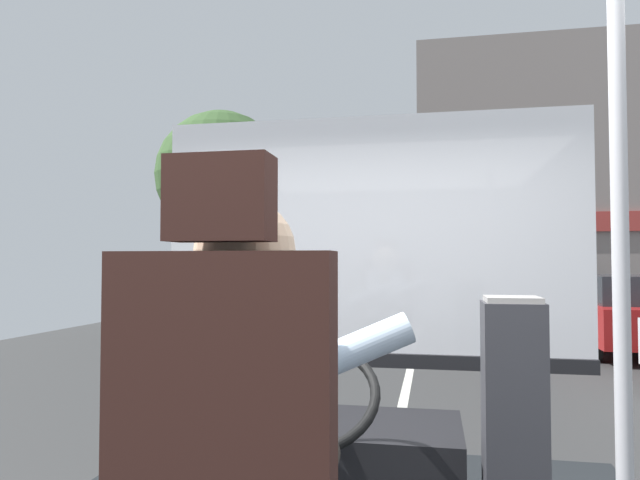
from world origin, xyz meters
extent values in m
cube|color=#353535|center=(0.00, 8.80, -0.03)|extent=(18.00, 44.00, 0.05)
cube|color=silver|center=(0.00, 8.80, 0.00)|extent=(0.12, 39.60, 0.00)
cube|color=#381E19|center=(-0.06, -0.63, 1.42)|extent=(0.48, 0.10, 0.66)
cube|color=#381E19|center=(-0.06, -0.63, 1.86)|extent=(0.22, 0.10, 0.18)
cylinder|color=#332D28|center=(-0.15, -0.30, 1.16)|extent=(0.15, 0.47, 0.15)
cylinder|color=silver|center=(-0.06, -0.47, 1.36)|extent=(0.37, 0.37, 0.56)
cube|color=#B2842D|center=(-0.06, -0.28, 1.43)|extent=(0.06, 0.01, 0.35)
sphere|color=beige|center=(-0.06, -0.47, 1.75)|extent=(0.24, 0.24, 0.24)
cylinder|color=silver|center=(0.04, -0.21, 1.43)|extent=(0.58, 0.23, 0.30)
cylinder|color=silver|center=(-0.17, -0.21, 1.43)|extent=(0.58, 0.23, 0.30)
cube|color=black|center=(-0.06, 0.69, 0.84)|extent=(1.10, 0.56, 0.40)
cylinder|color=black|center=(-0.06, 0.31, 1.11)|extent=(0.07, 0.26, 0.33)
torus|color=black|center=(-0.06, 0.21, 1.26)|extent=(0.51, 0.44, 0.32)
cylinder|color=black|center=(-0.06, 0.21, 1.26)|extent=(0.14, 0.14, 0.11)
cylinder|color=#B7B7BC|center=(0.86, -0.11, 1.63)|extent=(0.04, 0.04, 1.98)
cube|color=#333338|center=(0.65, 0.39, 1.11)|extent=(0.21, 0.21, 0.94)
cube|color=#9E9993|center=(0.65, 0.39, 1.59)|extent=(0.19, 0.19, 0.02)
cube|color=silver|center=(0.00, 1.62, 1.89)|extent=(2.50, 0.01, 1.40)
cube|color=black|center=(0.00, 1.62, 1.15)|extent=(2.50, 0.08, 0.08)
cylinder|color=#4C3828|center=(-4.42, 10.78, 1.37)|extent=(0.34, 0.34, 2.74)
sphere|color=#3A5A2D|center=(-4.42, 10.78, 3.71)|extent=(3.00, 3.00, 3.00)
cube|color=gray|center=(5.61, 19.32, 4.48)|extent=(11.43, 4.64, 8.96)
cube|color=#9E332D|center=(5.61, 16.95, 2.95)|extent=(10.98, 0.12, 0.60)
cube|color=maroon|center=(3.96, 10.22, 0.62)|extent=(1.77, 3.89, 0.68)
cube|color=#282D33|center=(3.96, 9.98, 1.21)|extent=(1.45, 2.14, 0.52)
cylinder|color=black|center=(3.12, 11.42, 0.28)|extent=(0.14, 0.55, 0.55)
cylinder|color=black|center=(3.12, 9.01, 0.28)|extent=(0.14, 0.55, 0.55)
cube|color=navy|center=(3.86, 16.67, 0.61)|extent=(1.76, 4.33, 0.67)
cube|color=#282D33|center=(3.86, 16.41, 1.21)|extent=(1.45, 2.38, 0.52)
cylinder|color=black|center=(4.69, 18.01, 0.28)|extent=(0.14, 0.55, 0.55)
cylinder|color=black|center=(3.02, 18.01, 0.28)|extent=(0.14, 0.55, 0.55)
cylinder|color=black|center=(4.69, 15.33, 0.28)|extent=(0.14, 0.55, 0.55)
cylinder|color=black|center=(3.02, 15.33, 0.28)|extent=(0.14, 0.55, 0.55)
camera|label=1|loc=(0.37, -1.77, 1.72)|focal=32.33mm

